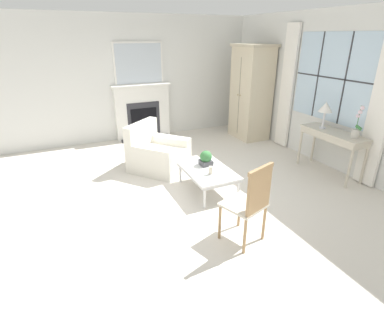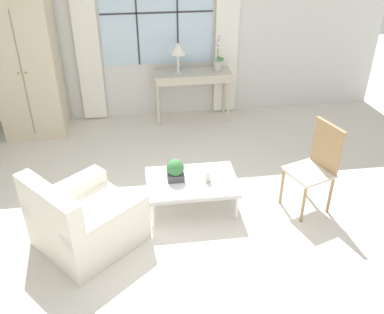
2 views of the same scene
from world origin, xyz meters
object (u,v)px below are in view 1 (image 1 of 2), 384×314
(armoire, at_px, (251,93))
(potted_orchid, at_px, (357,128))
(fireplace, at_px, (142,107))
(console_table, at_px, (333,137))
(side_chair_wooden, at_px, (251,200))
(pillar_candle, at_px, (211,171))
(table_lamp, at_px, (326,108))
(armchair_upholstered, at_px, (157,155))
(potted_plant_small, at_px, (206,158))
(coffee_table, at_px, (208,172))

(armoire, bearing_deg, potted_orchid, 2.30)
(fireplace, distance_m, potted_orchid, 4.54)
(console_table, distance_m, side_chair_wooden, 2.67)
(fireplace, distance_m, pillar_candle, 3.27)
(armoire, relative_size, console_table, 1.82)
(table_lamp, relative_size, pillar_candle, 3.32)
(armchair_upholstered, height_order, potted_plant_small, armchair_upholstered)
(armchair_upholstered, height_order, coffee_table, armchair_upholstered)
(armoire, height_order, potted_plant_small, armoire)
(pillar_candle, bearing_deg, side_chair_wooden, -5.49)
(coffee_table, relative_size, pillar_candle, 7.08)
(console_table, xyz_separation_m, side_chair_wooden, (1.06, -2.45, -0.11))
(coffee_table, bearing_deg, armoire, 133.35)
(fireplace, xyz_separation_m, side_chair_wooden, (4.46, 0.03, -0.16))
(potted_orchid, xyz_separation_m, armchair_upholstered, (-1.87, -2.77, -0.70))
(armoire, xyz_separation_m, potted_orchid, (2.79, 0.11, -0.11))
(side_chair_wooden, relative_size, pillar_candle, 7.18)
(coffee_table, xyz_separation_m, pillar_candle, (0.17, -0.04, 0.10))
(armoire, bearing_deg, armchair_upholstered, -71.00)
(table_lamp, relative_size, potted_plant_small, 1.95)
(fireplace, height_order, potted_plant_small, fireplace)
(table_lamp, distance_m, armchair_upholstered, 3.11)
(pillar_candle, bearing_deg, table_lamp, 91.93)
(console_table, height_order, side_chair_wooden, side_chair_wooden)
(coffee_table, distance_m, pillar_candle, 0.21)
(console_table, distance_m, table_lamp, 0.52)
(potted_orchid, xyz_separation_m, pillar_candle, (-0.54, -2.35, -0.54))
(armchair_upholstered, bearing_deg, console_table, 61.82)
(potted_orchid, bearing_deg, console_table, -178.07)
(potted_plant_small, bearing_deg, coffee_table, -16.16)
(armoire, height_order, console_table, armoire)
(console_table, relative_size, potted_orchid, 2.21)
(armoire, xyz_separation_m, console_table, (2.39, 0.10, -0.39))
(fireplace, xyz_separation_m, coffee_table, (3.08, 0.19, -0.42))
(fireplace, bearing_deg, pillar_candle, 2.49)
(potted_orchid, relative_size, potted_plant_small, 2.19)
(side_chair_wooden, xyz_separation_m, coffee_table, (-1.38, 0.16, -0.26))
(potted_plant_small, bearing_deg, pillar_candle, -15.33)
(console_table, height_order, potted_plant_small, console_table)
(potted_orchid, distance_m, side_chair_wooden, 2.58)
(armoire, height_order, table_lamp, armoire)
(armoire, distance_m, pillar_candle, 3.24)
(armoire, relative_size, potted_plant_small, 8.79)
(fireplace, xyz_separation_m, pillar_candle, (3.25, 0.14, -0.32))
(table_lamp, bearing_deg, pillar_candle, -88.07)
(console_table, bearing_deg, table_lamp, -168.20)
(coffee_table, bearing_deg, table_lamp, 87.52)
(armoire, relative_size, side_chair_wooden, 2.09)
(fireplace, height_order, coffee_table, fireplace)
(side_chair_wooden, xyz_separation_m, pillar_candle, (-1.20, 0.12, -0.16))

